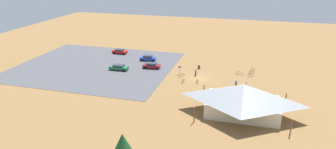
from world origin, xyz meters
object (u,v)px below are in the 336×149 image
Objects in this scene: car_maroon_mid_lot at (152,65)px; bicycle_white_lone_east at (183,81)px; trash_bin at (199,67)px; visitor_by_pavilion at (196,72)px; bicycle_teal_by_bin at (197,81)px; visitor_near_lot at (246,85)px; lot_sign at (180,69)px; car_green_near_entry at (119,67)px; bicycle_black_yard_front at (181,76)px; car_blue_back_corner at (148,58)px; bicycle_purple_edge_north at (223,91)px; pine_far_west at (123,148)px; visitor_crossing_yard at (236,84)px; bicycle_red_back_row at (235,89)px; bicycle_silver_edge_south at (253,70)px; car_red_second_row at (120,51)px; bike_pavilion at (243,98)px; bicycle_yellow_yard_center at (240,73)px; bicycle_green_near_porch at (250,72)px.

bicycle_white_lone_east is at bearing 142.68° from car_maroon_mid_lot.
visitor_by_pavilion reaches higher than trash_bin.
bicycle_teal_by_bin is 10.54m from visitor_near_lot.
car_maroon_mid_lot is at bearing -27.41° from bicycle_teal_by_bin.
car_green_near_entry is at bearing 3.28° from lot_sign.
trash_bin is 20.06m from car_green_near_entry.
car_blue_back_corner is at bearing -40.05° from bicycle_black_yard_front.
visitor_by_pavilion is at bearing -21.84° from visitor_near_lot.
bicycle_purple_edge_north is 27.04m from car_blue_back_corner.
pine_far_west is at bearing 105.58° from car_blue_back_corner.
pine_far_west is at bearing 86.93° from visitor_by_pavilion.
bicycle_red_back_row is at bearing 88.24° from visitor_crossing_yard.
car_red_second_row is (37.88, -5.36, 0.33)m from bicycle_silver_edge_south.
car_red_second_row is (36.15, -28.72, -2.36)m from bike_pavilion.
bicycle_black_yard_front reaches higher than bicycle_purple_edge_north.
car_maroon_mid_lot is 0.96× the size of car_green_near_entry.
bike_pavilion reaches higher than bicycle_black_yard_front.
bicycle_black_yard_front is 0.28× the size of car_blue_back_corner.
visitor_near_lot reaches higher than bicycle_teal_by_bin.
bicycle_teal_by_bin is 6.94m from bicycle_purple_edge_north.
visitor_crossing_yard is at bearing 0.10° from visitor_near_lot.
lot_sign is at bearing -34.61° from bicycle_purple_edge_north.
lot_sign is 1.31× the size of bicycle_yellow_yard_center.
bike_pavilion reaches higher than bicycle_silver_edge_south.
bicycle_purple_edge_north is (-11.03, 7.61, -1.05)m from lot_sign.
car_red_second_row is (13.08, -9.75, -0.02)m from car_maroon_mid_lot.
bicycle_black_yard_front is at bearing -11.58° from visitor_near_lot.
car_red_second_row is 40.22m from visitor_near_lot.
car_green_near_entry is at bearing 3.18° from visitor_by_pavilion.
bicycle_purple_edge_north is 21.48m from car_maroon_mid_lot.
bicycle_teal_by_bin is (-4.24, 2.62, -0.02)m from bicycle_black_yard_front.
car_blue_back_corner reaches higher than trash_bin.
car_green_near_entry is (29.09, 4.56, 0.34)m from bicycle_yellow_yard_center.
bicycle_purple_edge_north is at bearing 67.99° from bicycle_silver_edge_south.
bicycle_silver_edge_south is (-16.13, -8.47, -0.00)m from bicycle_black_yard_front.
visitor_by_pavilion is (-1.87, -5.10, 0.53)m from bicycle_white_lone_east.
car_red_second_row is at bearing -31.97° from bicycle_purple_edge_north.
bicycle_black_yard_front is at bearing -88.33° from pine_far_west.
car_green_near_entry is at bearing 113.15° from car_red_second_row.
bicycle_green_near_porch is 13.41m from visitor_by_pavilion.
trash_bin is at bearing -99.58° from bicycle_white_lone_east.
car_red_second_row reaches higher than bicycle_red_back_row.
pine_far_west reaches higher than bike_pavilion.
bicycle_green_near_porch is at bearing -111.95° from bicycle_purple_edge_north.
car_maroon_mid_lot is (24.10, 2.71, 0.39)m from bicycle_green_near_porch.
bicycle_green_near_porch is at bearing -161.93° from lot_sign.
trash_bin is 0.52× the size of visitor_by_pavilion.
visitor_crossing_yard is at bearing 172.79° from car_green_near_entry.
visitor_crossing_yard is (2.13, 0.00, 0.00)m from visitor_near_lot.
lot_sign is at bearing 142.55° from car_blue_back_corner.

